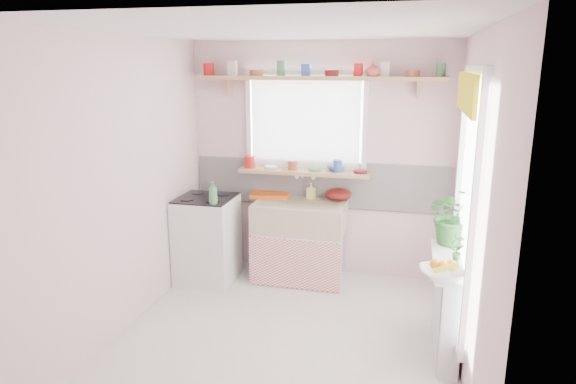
# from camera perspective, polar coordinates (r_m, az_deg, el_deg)

# --- Properties ---
(room) EXTENTS (3.20, 3.20, 3.20)m
(room) POSITION_cam_1_polar(r_m,az_deg,el_deg) (4.70, 9.92, 2.94)
(room) COLOR silver
(room) RESTS_ON ground
(sink_unit) EXTENTS (0.95, 0.65, 1.11)m
(sink_unit) POSITION_cam_1_polar(r_m,az_deg,el_deg) (5.48, 1.29, -5.45)
(sink_unit) COLOR white
(sink_unit) RESTS_ON ground
(cooker) EXTENTS (0.58, 0.58, 0.93)m
(cooker) POSITION_cam_1_polar(r_m,az_deg,el_deg) (5.52, -8.97, -5.15)
(cooker) COLOR white
(cooker) RESTS_ON ground
(radiator_ledge) EXTENTS (0.22, 0.95, 0.78)m
(radiator_ledge) POSITION_cam_1_polar(r_m,az_deg,el_deg) (4.38, 17.28, -11.78)
(radiator_ledge) COLOR white
(radiator_ledge) RESTS_ON ground
(windowsill) EXTENTS (1.40, 0.22, 0.04)m
(windowsill) POSITION_cam_1_polar(r_m,az_deg,el_deg) (5.46, 1.75, 2.22)
(windowsill) COLOR tan
(windowsill) RESTS_ON room
(pine_shelf) EXTENTS (2.52, 0.24, 0.04)m
(pine_shelf) POSITION_cam_1_polar(r_m,az_deg,el_deg) (5.31, 3.44, 12.52)
(pine_shelf) COLOR tan
(pine_shelf) RESTS_ON room
(shelf_crockery) EXTENTS (2.47, 0.11, 0.12)m
(shelf_crockery) POSITION_cam_1_polar(r_m,az_deg,el_deg) (5.31, 3.19, 13.33)
(shelf_crockery) COLOR red
(shelf_crockery) RESTS_ON pine_shelf
(sill_crockery) EXTENTS (1.35, 0.11, 0.12)m
(sill_crockery) POSITION_cam_1_polar(r_m,az_deg,el_deg) (5.46, 1.25, 3.00)
(sill_crockery) COLOR red
(sill_crockery) RESTS_ON windowsill
(dish_tray) EXTENTS (0.44, 0.35, 0.04)m
(dish_tray) POSITION_cam_1_polar(r_m,az_deg,el_deg) (5.63, -1.97, -0.24)
(dish_tray) COLOR orange
(dish_tray) RESTS_ON sink_unit
(colander) EXTENTS (0.36, 0.36, 0.13)m
(colander) POSITION_cam_1_polar(r_m,az_deg,el_deg) (5.47, 5.63, -0.26)
(colander) COLOR #5D1210
(colander) RESTS_ON sink_unit
(jade_plant) EXTENTS (0.54, 0.50, 0.51)m
(jade_plant) POSITION_cam_1_polar(r_m,az_deg,el_deg) (4.53, 17.99, -2.45)
(jade_plant) COLOR #2C6729
(jade_plant) RESTS_ON radiator_ledge
(fruit_bowl) EXTENTS (0.37, 0.37, 0.08)m
(fruit_bowl) POSITION_cam_1_polar(r_m,az_deg,el_deg) (3.85, 16.75, -8.71)
(fruit_bowl) COLOR silver
(fruit_bowl) RESTS_ON radiator_ledge
(herb_pot) EXTENTS (0.13, 0.10, 0.22)m
(herb_pot) POSITION_cam_1_polar(r_m,az_deg,el_deg) (4.19, 18.21, -5.88)
(herb_pot) COLOR #356829
(herb_pot) RESTS_ON radiator_ledge
(soap_bottle_sink) EXTENTS (0.09, 0.10, 0.17)m
(soap_bottle_sink) POSITION_cam_1_polar(r_m,az_deg,el_deg) (5.51, 2.58, 0.14)
(soap_bottle_sink) COLOR #E0E264
(soap_bottle_sink) RESTS_ON sink_unit
(sill_cup) EXTENTS (0.14, 0.14, 0.09)m
(sill_cup) POSITION_cam_1_polar(r_m,az_deg,el_deg) (5.54, 0.38, 3.08)
(sill_cup) COLOR beige
(sill_cup) RESTS_ON windowsill
(sill_bowl) EXTENTS (0.22, 0.22, 0.06)m
(sill_bowl) POSITION_cam_1_polar(r_m,az_deg,el_deg) (5.45, 5.33, 2.67)
(sill_bowl) COLOR #3869B7
(sill_bowl) RESTS_ON windowsill
(shelf_vase) EXTENTS (0.17, 0.17, 0.15)m
(shelf_vase) POSITION_cam_1_polar(r_m,az_deg,el_deg) (5.18, 9.41, 13.35)
(shelf_vase) COLOR #B34237
(shelf_vase) RESTS_ON pine_shelf
(cooker_bottle) EXTENTS (0.11, 0.11, 0.23)m
(cooker_bottle) POSITION_cam_1_polar(r_m,az_deg,el_deg) (5.10, -8.32, -0.08)
(cooker_bottle) COLOR #468D50
(cooker_bottle) RESTS_ON cooker
(fruit) EXTENTS (0.20, 0.14, 0.10)m
(fruit) POSITION_cam_1_polar(r_m,az_deg,el_deg) (3.83, 16.90, -7.84)
(fruit) COLOR orange
(fruit) RESTS_ON fruit_bowl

